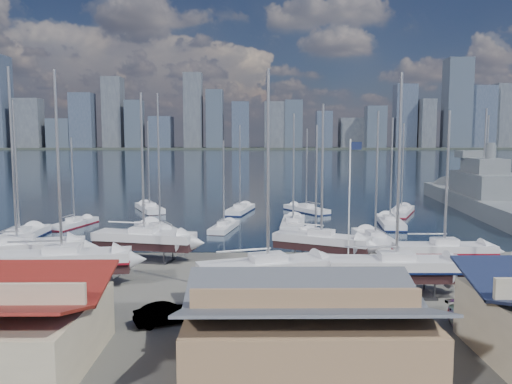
{
  "coord_description": "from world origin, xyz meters",
  "views": [
    {
      "loc": [
        -2.78,
        -50.6,
        11.61
      ],
      "look_at": [
        -2.17,
        8.0,
        5.45
      ],
      "focal_mm": 35.0,
      "sensor_mm": 36.0,
      "label": 1
    }
  ],
  "objects_px": {
    "flagpole": "(350,196)",
    "car_a": "(66,316)",
    "sailboat_cradle_0": "(17,251)",
    "naval_ship_east": "(482,201)",
    "naval_ship_west": "(485,193)"
  },
  "relations": [
    {
      "from": "sailboat_cradle_0",
      "to": "naval_ship_east",
      "type": "bearing_deg",
      "value": 18.36
    },
    {
      "from": "car_a",
      "to": "flagpole",
      "type": "relative_size",
      "value": 0.36
    },
    {
      "from": "flagpole",
      "to": "sailboat_cradle_0",
      "type": "bearing_deg",
      "value": -178.16
    },
    {
      "from": "naval_ship_west",
      "to": "naval_ship_east",
      "type": "bearing_deg",
      "value": 153.54
    },
    {
      "from": "sailboat_cradle_0",
      "to": "car_a",
      "type": "bearing_deg",
      "value": -70.15
    },
    {
      "from": "sailboat_cradle_0",
      "to": "naval_ship_west",
      "type": "bearing_deg",
      "value": 23.18
    },
    {
      "from": "sailboat_cradle_0",
      "to": "naval_ship_west",
      "type": "distance_m",
      "value": 82.16
    },
    {
      "from": "flagpole",
      "to": "car_a",
      "type": "bearing_deg",
      "value": -147.4
    },
    {
      "from": "sailboat_cradle_0",
      "to": "flagpole",
      "type": "height_order",
      "value": "sailboat_cradle_0"
    },
    {
      "from": "sailboat_cradle_0",
      "to": "flagpole",
      "type": "bearing_deg",
      "value": -13.53
    },
    {
      "from": "naval_ship_east",
      "to": "flagpole",
      "type": "bearing_deg",
      "value": 148.42
    },
    {
      "from": "sailboat_cradle_0",
      "to": "naval_ship_west",
      "type": "height_order",
      "value": "sailboat_cradle_0"
    },
    {
      "from": "sailboat_cradle_0",
      "to": "naval_ship_west",
      "type": "xyz_separation_m",
      "value": [
        64.25,
        51.2,
        -0.49
      ]
    },
    {
      "from": "car_a",
      "to": "flagpole",
      "type": "bearing_deg",
      "value": 9.85
    },
    {
      "from": "naval_ship_west",
      "to": "flagpole",
      "type": "distance_m",
      "value": 61.84
    }
  ]
}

